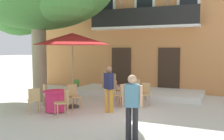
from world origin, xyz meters
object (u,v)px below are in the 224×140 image
at_px(cafe_table_near_tree, 129,94).
at_px(cafe_table_middle, 56,101).
at_px(cafe_chair_middle_2, 74,95).
at_px(cafe_chair_middle_3, 48,94).
at_px(pedestrian_near_entrance, 132,104).
at_px(pedestrian_mid_plaza, 109,87).
at_px(cafe_chair_middle_0, 34,99).
at_px(cafe_chair_middle_1, 63,101).
at_px(cafe_chair_near_tree_2, 139,89).
at_px(cafe_chair_near_tree_1, 144,93).
at_px(cafe_chair_near_tree_0, 121,94).
at_px(cafe_umbrella, 72,39).
at_px(ground_planter_left, 76,84).
at_px(cafe_chair_near_tree_3, 115,89).

xyz_separation_m(cafe_table_near_tree, cafe_table_middle, (-1.94, -2.34, 0.00)).
bearing_deg(cafe_chair_middle_2, cafe_chair_middle_3, -163.48).
height_order(pedestrian_near_entrance, pedestrian_mid_plaza, pedestrian_mid_plaza).
height_order(cafe_chair_middle_2, cafe_chair_middle_3, same).
bearing_deg(cafe_table_near_tree, cafe_chair_middle_3, -142.87).
relative_size(cafe_table_middle, cafe_chair_middle_3, 0.95).
distance_m(cafe_chair_middle_0, pedestrian_near_entrance, 4.08).
distance_m(cafe_chair_middle_1, cafe_chair_middle_3, 1.51).
xyz_separation_m(cafe_chair_near_tree_2, cafe_table_middle, (-2.15, -3.07, -0.14)).
distance_m(cafe_chair_near_tree_2, cafe_chair_middle_0, 4.50).
distance_m(cafe_chair_near_tree_1, cafe_chair_middle_3, 3.75).
xyz_separation_m(cafe_chair_middle_0, cafe_chair_middle_3, (-0.18, 0.97, 0.00)).
relative_size(cafe_chair_near_tree_2, cafe_chair_middle_0, 1.00).
height_order(cafe_table_middle, pedestrian_near_entrance, pedestrian_near_entrance).
xyz_separation_m(cafe_table_middle, cafe_chair_middle_2, (0.33, 0.68, 0.14)).
relative_size(cafe_chair_near_tree_2, cafe_chair_middle_1, 1.00).
relative_size(cafe_table_middle, pedestrian_near_entrance, 0.53).
bearing_deg(cafe_chair_near_tree_0, cafe_chair_middle_3, -154.49).
bearing_deg(cafe_umbrella, ground_planter_left, 119.67).
height_order(cafe_chair_near_tree_0, cafe_chair_near_tree_3, same).
bearing_deg(cafe_table_middle, cafe_table_near_tree, 50.39).
bearing_deg(cafe_table_near_tree, cafe_chair_middle_0, -129.41).
bearing_deg(cafe_table_near_tree, pedestrian_mid_plaza, -94.73).
height_order(cafe_chair_middle_3, pedestrian_mid_plaza, pedestrian_mid_plaza).
distance_m(cafe_chair_middle_2, pedestrian_near_entrance, 3.91).
height_order(cafe_chair_middle_0, pedestrian_near_entrance, pedestrian_near_entrance).
height_order(cafe_umbrella, pedestrian_mid_plaza, cafe_umbrella).
bearing_deg(cafe_chair_middle_2, cafe_table_middle, -116.29).
bearing_deg(cafe_chair_middle_1, cafe_chair_middle_3, 147.63).
height_order(cafe_chair_middle_0, cafe_chair_middle_1, same).
distance_m(cafe_chair_middle_0, ground_planter_left, 5.15).
relative_size(cafe_chair_near_tree_3, pedestrian_mid_plaza, 0.56).
bearing_deg(cafe_chair_middle_2, pedestrian_mid_plaza, -0.67).
bearing_deg(cafe_chair_near_tree_0, cafe_chair_near_tree_2, 79.83).
distance_m(cafe_chair_near_tree_2, cafe_chair_middle_3, 3.88).
relative_size(cafe_chair_near_tree_3, ground_planter_left, 1.53).
relative_size(cafe_table_middle, ground_planter_left, 1.45).
bearing_deg(pedestrian_near_entrance, cafe_umbrella, 142.84).
bearing_deg(pedestrian_near_entrance, cafe_chair_middle_3, 153.77).
bearing_deg(pedestrian_mid_plaza, cafe_table_near_tree, 85.27).
relative_size(cafe_table_near_tree, cafe_chair_near_tree_0, 0.95).
bearing_deg(cafe_umbrella, pedestrian_near_entrance, -37.16).
xyz_separation_m(cafe_chair_near_tree_3, cafe_chair_middle_1, (-0.60, -3.01, 0.00)).
height_order(cafe_chair_middle_1, cafe_chair_middle_3, same).
relative_size(cafe_chair_near_tree_0, cafe_chair_middle_3, 1.00).
height_order(cafe_chair_near_tree_1, cafe_chair_middle_2, same).
bearing_deg(cafe_table_middle, cafe_chair_middle_1, -34.06).
bearing_deg(cafe_chair_near_tree_2, cafe_chair_near_tree_3, -152.45).
bearing_deg(pedestrian_mid_plaza, cafe_chair_middle_0, -151.22).
bearing_deg(cafe_chair_near_tree_2, cafe_umbrella, -130.64).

